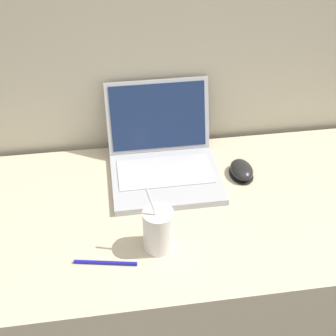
{
  "coord_description": "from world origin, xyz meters",
  "views": [
    {
      "loc": [
        -0.21,
        -0.63,
        1.6
      ],
      "look_at": [
        -0.06,
        0.4,
        0.8
      ],
      "focal_mm": 50.0,
      "sensor_mm": 36.0,
      "label": 1
    }
  ],
  "objects": [
    {
      "name": "computer_mouse",
      "position": [
        0.17,
        0.44,
        0.73
      ],
      "size": [
        0.07,
        0.1,
        0.04
      ],
      "color": "black",
      "rests_on": "desk"
    },
    {
      "name": "desk",
      "position": [
        0.0,
        0.32,
        0.36
      ],
      "size": [
        1.46,
        0.64,
        0.71
      ],
      "color": "beige",
      "rests_on": "ground_plane"
    },
    {
      "name": "pen",
      "position": [
        -0.25,
        0.15,
        0.72
      ],
      "size": [
        0.15,
        0.04,
        0.01
      ],
      "color": "#191999",
      "rests_on": "desk"
    },
    {
      "name": "drink_cup",
      "position": [
        -0.12,
        0.19,
        0.77
      ],
      "size": [
        0.08,
        0.08,
        0.19
      ],
      "color": "silver",
      "rests_on": "desk"
    },
    {
      "name": "laptop",
      "position": [
        -0.06,
        0.5,
        0.76
      ],
      "size": [
        0.32,
        0.34,
        0.24
      ],
      "color": "#ADADB2",
      "rests_on": "desk"
    }
  ]
}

